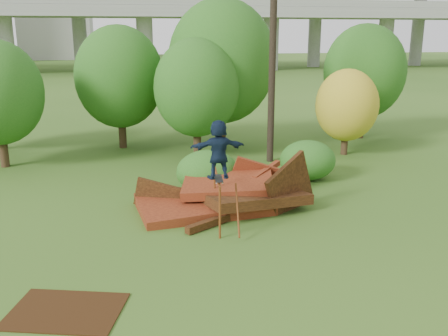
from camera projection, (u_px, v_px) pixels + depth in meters
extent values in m
plane|color=#2D5116|center=(270.00, 247.00, 12.69)|extent=(240.00, 240.00, 0.00)
cube|color=#4E190D|center=(204.00, 204.00, 15.32)|extent=(4.16, 2.83, 0.65)
cube|color=black|center=(253.00, 197.00, 15.26)|extent=(3.48, 2.65, 0.61)
cube|color=#4E190D|center=(228.00, 185.00, 15.53)|extent=(3.13, 2.44, 0.58)
cube|color=black|center=(290.00, 189.00, 15.22)|extent=(2.02, 1.44, 2.28)
cube|color=#4E190D|center=(252.00, 180.00, 16.51)|extent=(1.79, 0.69, 1.76)
cube|color=black|center=(163.00, 197.00, 15.42)|extent=(1.83, 0.81, 1.24)
cube|color=black|center=(221.00, 219.00, 14.26)|extent=(2.23, 1.52, 0.21)
cube|color=#4E190D|center=(267.00, 170.00, 16.20)|extent=(1.23, 1.17, 0.38)
cylinder|color=#693410|center=(220.00, 213.00, 13.05)|extent=(0.06, 0.06, 1.45)
cylinder|color=#693410|center=(215.00, 190.00, 14.97)|extent=(0.06, 0.06, 1.45)
cylinder|color=#693410|center=(217.00, 176.00, 13.82)|extent=(0.33, 2.29, 0.06)
cube|color=black|center=(219.00, 178.00, 13.22)|extent=(0.28, 0.75, 0.02)
cylinder|color=white|center=(222.00, 183.00, 12.98)|extent=(0.04, 0.06, 0.05)
cylinder|color=white|center=(216.00, 183.00, 12.97)|extent=(0.04, 0.06, 0.05)
cylinder|color=white|center=(221.00, 177.00, 13.49)|extent=(0.04, 0.06, 0.05)
cylinder|color=white|center=(215.00, 177.00, 13.47)|extent=(0.04, 0.06, 0.05)
imported|color=#121F37|center=(219.00, 149.00, 13.01)|extent=(1.47, 0.51, 1.56)
cube|color=black|center=(66.00, 311.00, 9.75)|extent=(2.50, 2.09, 0.03)
cylinder|color=black|center=(3.00, 147.00, 20.12)|extent=(0.34, 0.34, 1.66)
cylinder|color=black|center=(122.00, 129.00, 23.49)|extent=(0.35, 0.35, 1.80)
ellipsoid|color=#134612|center=(119.00, 77.00, 22.86)|extent=(4.07, 4.07, 4.68)
cylinder|color=black|center=(197.00, 139.00, 21.66)|extent=(0.34, 0.34, 1.67)
ellipsoid|color=#134612|center=(197.00, 88.00, 21.09)|extent=(3.63, 3.63, 4.18)
cylinder|color=black|center=(222.00, 125.00, 23.57)|extent=(0.38, 0.38, 2.16)
ellipsoid|color=#134612|center=(222.00, 62.00, 22.80)|extent=(4.93, 4.93, 5.67)
cylinder|color=black|center=(345.00, 141.00, 22.25)|extent=(0.30, 0.30, 1.18)
ellipsoid|color=#A58C19|center=(347.00, 105.00, 21.82)|extent=(2.75, 2.75, 3.16)
cylinder|color=black|center=(361.00, 120.00, 25.68)|extent=(0.36, 0.36, 1.86)
ellipsoid|color=#134612|center=(364.00, 72.00, 25.03)|extent=(4.09, 4.09, 4.70)
ellipsoid|color=#134612|center=(208.00, 172.00, 16.84)|extent=(2.12, 1.96, 1.47)
ellipsoid|color=#134612|center=(308.00, 160.00, 18.38)|extent=(2.08, 1.90, 1.47)
cylinder|color=black|center=(273.00, 38.00, 19.89)|extent=(0.28, 0.28, 10.12)
cube|color=gray|center=(144.00, 12.00, 67.33)|extent=(160.00, 9.00, 1.40)
cylinder|color=gray|center=(5.00, 43.00, 64.89)|extent=(2.20, 2.20, 8.00)
cylinder|color=gray|center=(145.00, 43.00, 68.37)|extent=(2.20, 2.20, 8.00)
cylinder|color=gray|center=(271.00, 42.00, 71.86)|extent=(2.20, 2.20, 8.00)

